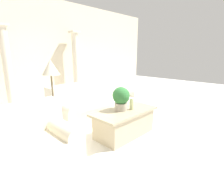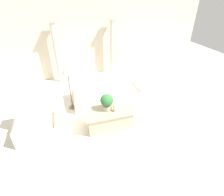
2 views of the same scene
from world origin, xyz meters
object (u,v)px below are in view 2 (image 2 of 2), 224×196
object	(u,v)px
loveseat	(41,120)
floor_lamp	(67,71)
potted_plant	(107,102)
coffee_table	(109,118)
sofa_long	(109,91)

from	to	relation	value
loveseat	floor_lamp	world-z (taller)	floor_lamp
potted_plant	loveseat	bearing A→B (deg)	170.83
floor_lamp	loveseat	bearing A→B (deg)	-135.32
coffee_table	potted_plant	xyz separation A→B (m)	(-0.04, 0.06, 0.48)
coffee_table	sofa_long	bearing A→B (deg)	74.21
coffee_table	floor_lamp	bearing A→B (deg)	126.52
loveseat	coffee_table	size ratio (longest dim) A/B	0.91
loveseat	floor_lamp	xyz separation A→B (m)	(0.82, 0.81, 0.87)
sofa_long	potted_plant	bearing A→B (deg)	-108.18
sofa_long	coffee_table	bearing A→B (deg)	-105.79
potted_plant	floor_lamp	size ratio (longest dim) A/B	0.31
sofa_long	floor_lamp	world-z (taller)	floor_lamp
sofa_long	coffee_table	world-z (taller)	sofa_long
loveseat	coffee_table	bearing A→B (deg)	-11.15
floor_lamp	coffee_table	bearing A→B (deg)	-53.48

